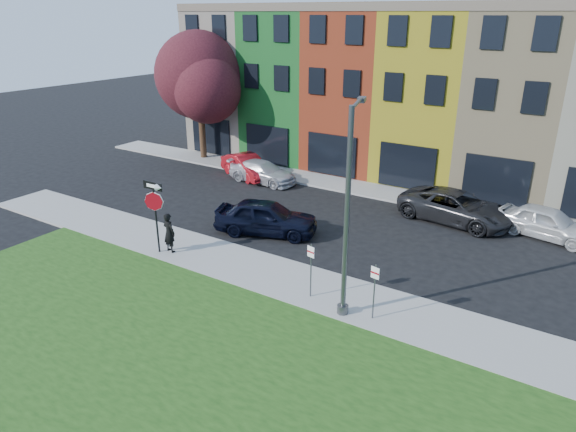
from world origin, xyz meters
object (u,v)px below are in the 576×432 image
Objects in this scene: stop_sign at (154,203)px; sedan_near at (266,217)px; man at (169,233)px; street_lamp at (348,214)px.

stop_sign is 0.61× the size of sedan_near.
man is 0.34× the size of sedan_near.
stop_sign reaches higher than sedan_near.
stop_sign is 0.45× the size of street_lamp.
stop_sign is 9.09m from street_lamp.
street_lamp reaches higher than man.
man is 0.25× the size of street_lamp.
street_lamp is (8.99, 0.16, 1.35)m from stop_sign.
stop_sign reaches higher than man.
sedan_near is 8.21m from street_lamp.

